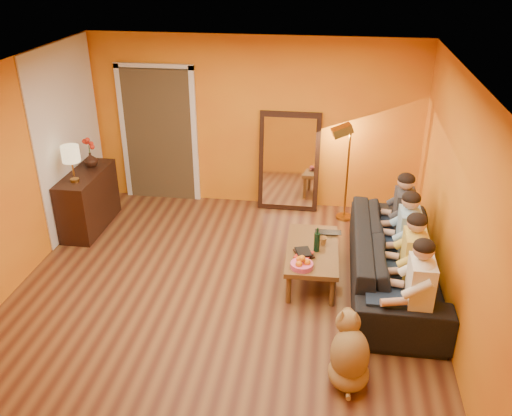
# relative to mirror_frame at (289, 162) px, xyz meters

# --- Properties ---
(room_shell) EXTENTS (5.00, 5.50, 2.60)m
(room_shell) POSITION_rel_mirror_frame_xyz_m (-0.55, -2.26, 0.54)
(room_shell) COLOR brown
(room_shell) RESTS_ON ground
(white_accent) EXTENTS (0.02, 1.90, 2.58)m
(white_accent) POSITION_rel_mirror_frame_xyz_m (-3.04, -0.88, 0.54)
(white_accent) COLOR white
(white_accent) RESTS_ON wall_left
(doorway_recess) EXTENTS (1.06, 0.30, 2.10)m
(doorway_recess) POSITION_rel_mirror_frame_xyz_m (-2.05, 0.20, 0.29)
(doorway_recess) COLOR #3F2D19
(doorway_recess) RESTS_ON floor
(door_jamb_left) EXTENTS (0.08, 0.06, 2.20)m
(door_jamb_left) POSITION_rel_mirror_frame_xyz_m (-2.62, 0.08, 0.29)
(door_jamb_left) COLOR white
(door_jamb_left) RESTS_ON wall_back
(door_jamb_right) EXTENTS (0.08, 0.06, 2.20)m
(door_jamb_right) POSITION_rel_mirror_frame_xyz_m (-1.48, 0.08, 0.29)
(door_jamb_right) COLOR white
(door_jamb_right) RESTS_ON wall_back
(door_header) EXTENTS (1.22, 0.06, 0.08)m
(door_header) POSITION_rel_mirror_frame_xyz_m (-2.05, 0.08, 1.36)
(door_header) COLOR white
(door_header) RESTS_ON wall_back
(mirror_frame) EXTENTS (0.92, 0.27, 1.51)m
(mirror_frame) POSITION_rel_mirror_frame_xyz_m (0.00, 0.00, 0.00)
(mirror_frame) COLOR black
(mirror_frame) RESTS_ON floor
(mirror_glass) EXTENTS (0.78, 0.21, 1.35)m
(mirror_glass) POSITION_rel_mirror_frame_xyz_m (0.00, -0.04, 0.00)
(mirror_glass) COLOR white
(mirror_glass) RESTS_ON mirror_frame
(sideboard) EXTENTS (0.44, 1.18, 0.85)m
(sideboard) POSITION_rel_mirror_frame_xyz_m (-2.79, -1.08, -0.34)
(sideboard) COLOR black
(sideboard) RESTS_ON floor
(table_lamp) EXTENTS (0.24, 0.24, 0.51)m
(table_lamp) POSITION_rel_mirror_frame_xyz_m (-2.79, -1.38, 0.34)
(table_lamp) COLOR beige
(table_lamp) RESTS_ON sideboard
(sofa) EXTENTS (2.54, 0.99, 0.74)m
(sofa) POSITION_rel_mirror_frame_xyz_m (1.45, -2.02, -0.39)
(sofa) COLOR black
(sofa) RESTS_ON floor
(coffee_table) EXTENTS (0.65, 1.24, 0.42)m
(coffee_table) POSITION_rel_mirror_frame_xyz_m (0.47, -1.97, -0.55)
(coffee_table) COLOR brown
(coffee_table) RESTS_ON floor
(floor_lamp) EXTENTS (0.35, 0.30, 1.44)m
(floor_lamp) POSITION_rel_mirror_frame_xyz_m (0.88, -0.28, -0.04)
(floor_lamp) COLOR #AA7C32
(floor_lamp) RESTS_ON floor
(dog) EXTENTS (0.60, 0.71, 0.71)m
(dog) POSITION_rel_mirror_frame_xyz_m (0.91, -3.67, -0.40)
(dog) COLOR olive
(dog) RESTS_ON floor
(person_far_left) EXTENTS (0.70, 0.44, 1.22)m
(person_far_left) POSITION_rel_mirror_frame_xyz_m (1.58, -3.02, -0.15)
(person_far_left) COLOR white
(person_far_left) RESTS_ON sofa
(person_mid_left) EXTENTS (0.70, 0.44, 1.22)m
(person_mid_left) POSITION_rel_mirror_frame_xyz_m (1.58, -2.47, -0.15)
(person_mid_left) COLOR gold
(person_mid_left) RESTS_ON sofa
(person_mid_right) EXTENTS (0.70, 0.44, 1.22)m
(person_mid_right) POSITION_rel_mirror_frame_xyz_m (1.58, -1.92, -0.15)
(person_mid_right) COLOR #88B3D2
(person_mid_right) RESTS_ON sofa
(person_far_right) EXTENTS (0.70, 0.44, 1.22)m
(person_far_right) POSITION_rel_mirror_frame_xyz_m (1.58, -1.37, -0.15)
(person_far_right) COLOR #333237
(person_far_right) RESTS_ON sofa
(fruit_bowl) EXTENTS (0.26, 0.26, 0.16)m
(fruit_bowl) POSITION_rel_mirror_frame_xyz_m (0.37, -2.42, -0.26)
(fruit_bowl) COLOR #E5517F
(fruit_bowl) RESTS_ON coffee_table
(wine_bottle) EXTENTS (0.07, 0.07, 0.31)m
(wine_bottle) POSITION_rel_mirror_frame_xyz_m (0.52, -2.02, -0.18)
(wine_bottle) COLOR black
(wine_bottle) RESTS_ON coffee_table
(tumbler) EXTENTS (0.13, 0.13, 0.10)m
(tumbler) POSITION_rel_mirror_frame_xyz_m (0.59, -1.85, -0.29)
(tumbler) COLOR #B27F3F
(tumbler) RESTS_ON coffee_table
(laptop) EXTENTS (0.34, 0.23, 0.03)m
(laptop) POSITION_rel_mirror_frame_xyz_m (0.65, -1.62, -0.33)
(laptop) COLOR black
(laptop) RESTS_ON coffee_table
(book_lower) EXTENTS (0.28, 0.31, 0.02)m
(book_lower) POSITION_rel_mirror_frame_xyz_m (0.29, -2.17, -0.33)
(book_lower) COLOR black
(book_lower) RESTS_ON coffee_table
(book_mid) EXTENTS (0.24, 0.28, 0.02)m
(book_mid) POSITION_rel_mirror_frame_xyz_m (0.30, -2.16, -0.31)
(book_mid) COLOR red
(book_mid) RESTS_ON book_lower
(book_upper) EXTENTS (0.23, 0.27, 0.02)m
(book_upper) POSITION_rel_mirror_frame_xyz_m (0.29, -2.18, -0.29)
(book_upper) COLOR black
(book_upper) RESTS_ON book_mid
(vase) EXTENTS (0.20, 0.20, 0.21)m
(vase) POSITION_rel_mirror_frame_xyz_m (-2.79, -0.83, 0.19)
(vase) COLOR black
(vase) RESTS_ON sideboard
(flowers) EXTENTS (0.17, 0.17, 0.45)m
(flowers) POSITION_rel_mirror_frame_xyz_m (-2.79, -0.83, 0.43)
(flowers) COLOR red
(flowers) RESTS_ON vase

